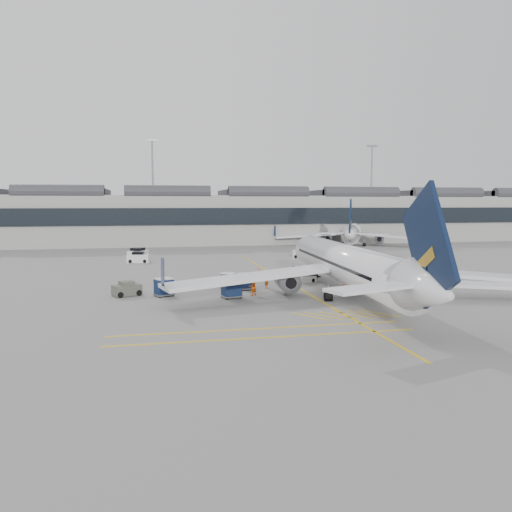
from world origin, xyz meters
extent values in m
plane|color=gray|center=(0.00, 0.00, 0.00)|extent=(220.00, 220.00, 0.00)
cube|color=#9E9E99|center=(0.00, 72.00, 5.50)|extent=(200.00, 20.00, 11.00)
cube|color=black|center=(0.00, 61.80, 6.50)|extent=(200.00, 0.50, 3.60)
cube|color=#38383D|center=(0.00, 72.00, 11.70)|extent=(200.00, 18.00, 1.40)
cylinder|color=slate|center=(-5.00, 86.00, 12.50)|extent=(0.44, 0.44, 25.00)
cube|color=slate|center=(-5.00, 86.00, 25.20)|extent=(3.00, 0.60, 0.50)
cylinder|color=slate|center=(55.00, 86.00, 12.50)|extent=(0.44, 0.44, 25.00)
cube|color=slate|center=(55.00, 86.00, 25.20)|extent=(3.00, 0.60, 0.50)
cube|color=gold|center=(10.00, 10.00, 0.01)|extent=(0.25, 60.00, 0.01)
cylinder|color=white|center=(13.42, 1.36, 3.21)|extent=(6.05, 30.72, 3.83)
cone|color=white|center=(14.69, 18.61, 3.21)|extent=(4.11, 4.34, 3.83)
cone|color=white|center=(12.12, -16.29, 3.61)|extent=(4.17, 5.15, 3.83)
cube|color=white|center=(3.67, 0.55, 2.29)|extent=(17.67, 7.68, 0.36)
cube|color=white|center=(22.95, -0.87, 2.29)|extent=(17.40, 9.93, 0.36)
cylinder|color=slate|center=(7.57, 2.30, 1.58)|extent=(2.40, 3.81, 2.14)
cylinder|color=slate|center=(19.35, 1.44, 1.58)|extent=(2.40, 3.81, 2.14)
cube|color=black|center=(12.17, -15.69, 6.46)|extent=(0.87, 7.75, 8.52)
cylinder|color=black|center=(14.28, 13.03, 0.33)|extent=(0.33, 0.67, 0.65)
cylinder|color=black|center=(10.70, -0.99, 0.41)|extent=(0.77, 0.86, 0.81)
cylinder|color=black|center=(15.77, -1.36, 0.41)|extent=(0.77, 0.86, 0.81)
cylinder|color=white|center=(38.32, 58.46, 3.03)|extent=(15.53, 27.62, 3.61)
cone|color=white|center=(45.27, 73.25, 3.03)|extent=(4.90, 5.02, 3.61)
cone|color=white|center=(31.21, 43.34, 3.41)|extent=(5.23, 5.71, 3.61)
cube|color=white|center=(29.45, 61.04, 2.16)|extent=(16.64, 5.47, 0.34)
cube|color=white|center=(45.97, 53.28, 2.16)|extent=(14.28, 13.70, 0.34)
cylinder|color=slate|center=(33.48, 61.27, 1.49)|extent=(3.30, 3.99, 2.02)
cylinder|color=slate|center=(43.57, 56.53, 1.49)|extent=(3.30, 3.99, 2.02)
cube|color=black|center=(31.45, 43.86, 6.10)|extent=(3.37, 6.74, 8.05)
cylinder|color=black|center=(43.02, 68.46, 0.31)|extent=(0.51, 0.67, 0.61)
cylinder|color=black|center=(35.13, 57.31, 0.38)|extent=(0.94, 0.98, 0.77)
cylinder|color=black|center=(39.47, 55.27, 0.38)|extent=(0.94, 0.98, 0.77)
cube|color=silver|center=(11.25, 10.22, 0.36)|extent=(4.21, 2.85, 0.72)
cube|color=black|center=(12.21, 10.59, 1.18)|extent=(3.67, 2.31, 1.52)
cube|color=silver|center=(10.19, 9.82, 1.08)|extent=(1.35, 1.58, 0.93)
cylinder|color=black|center=(10.16, 9.03, 0.23)|extent=(0.49, 0.34, 0.45)
cylinder|color=black|center=(9.65, 10.38, 0.23)|extent=(0.49, 0.34, 0.45)
cylinder|color=black|center=(12.86, 10.07, 0.23)|extent=(0.49, 0.34, 0.45)
cylinder|color=black|center=(12.34, 11.42, 0.23)|extent=(0.49, 0.34, 0.45)
cube|color=gray|center=(1.94, 2.38, 0.19)|extent=(2.13, 1.90, 0.13)
cube|color=#13234B|center=(1.94, 2.38, 1.05)|extent=(1.96, 1.81, 1.56)
cube|color=silver|center=(1.94, 2.38, 1.87)|extent=(2.03, 1.87, 0.11)
cylinder|color=black|center=(1.34, 1.62, 0.12)|extent=(0.26, 0.16, 0.24)
cylinder|color=black|center=(1.06, 2.77, 0.12)|extent=(0.26, 0.16, 0.24)
cylinder|color=black|center=(2.81, 1.98, 0.12)|extent=(0.26, 0.16, 0.24)
cylinder|color=black|center=(2.53, 3.13, 0.12)|extent=(0.26, 0.16, 0.24)
cube|color=gray|center=(4.20, 6.69, 0.18)|extent=(1.88, 1.63, 0.12)
cube|color=#13234B|center=(4.20, 6.69, 0.98)|extent=(1.72, 1.55, 1.45)
cube|color=silver|center=(4.20, 6.69, 1.74)|extent=(1.78, 1.61, 0.10)
cylinder|color=black|center=(3.59, 6.05, 0.11)|extent=(0.23, 0.13, 0.22)
cylinder|color=black|center=(3.43, 7.13, 0.11)|extent=(0.23, 0.13, 0.22)
cylinder|color=black|center=(4.97, 6.25, 0.11)|extent=(0.23, 0.13, 0.22)
cylinder|color=black|center=(4.82, 7.33, 0.11)|extent=(0.23, 0.13, 0.22)
cube|color=gray|center=(2.52, 8.27, 0.17)|extent=(1.98, 1.84, 0.11)
cube|color=#13234B|center=(2.52, 8.27, 0.91)|extent=(1.83, 1.74, 1.35)
cube|color=silver|center=(2.52, 8.27, 1.61)|extent=(1.89, 1.80, 0.09)
cylinder|color=black|center=(1.71, 8.08, 0.10)|extent=(0.22, 0.17, 0.20)
cylinder|color=black|center=(2.14, 9.01, 0.10)|extent=(0.22, 0.17, 0.20)
cylinder|color=black|center=(2.89, 7.53, 0.10)|extent=(0.22, 0.17, 0.20)
cylinder|color=black|center=(3.32, 8.46, 0.10)|extent=(0.22, 0.17, 0.20)
cube|color=gray|center=(-4.53, 4.70, 0.18)|extent=(2.17, 2.03, 0.12)
cube|color=#13234B|center=(-4.53, 4.70, 1.00)|extent=(2.01, 1.92, 1.48)
cube|color=silver|center=(-4.53, 4.70, 1.77)|extent=(2.08, 1.98, 0.10)
cylinder|color=black|center=(-4.93, 3.89, 0.11)|extent=(0.25, 0.19, 0.22)
cylinder|color=black|center=(-5.41, 4.91, 0.11)|extent=(0.25, 0.19, 0.22)
cylinder|color=black|center=(-3.64, 4.50, 0.11)|extent=(0.25, 0.19, 0.22)
cylinder|color=black|center=(-4.12, 5.51, 0.11)|extent=(0.25, 0.19, 0.22)
imported|color=orange|center=(6.57, 7.02, 0.95)|extent=(0.76, 0.83, 1.90)
imported|color=#EE5E0C|center=(4.17, 3.16, 0.93)|extent=(1.15, 1.10, 1.86)
cube|color=#525548|center=(-8.17, 5.70, 0.59)|extent=(3.09, 2.57, 1.07)
cube|color=#525548|center=(-8.17, 5.70, 1.23)|extent=(1.70, 1.70, 0.53)
cylinder|color=black|center=(-8.76, 4.67, 0.30)|extent=(0.65, 0.49, 0.60)
cylinder|color=black|center=(-9.34, 5.93, 0.30)|extent=(0.65, 0.49, 0.60)
cylinder|color=black|center=(-7.01, 5.47, 0.30)|extent=(0.65, 0.49, 0.60)
cylinder|color=black|center=(-7.59, 6.73, 0.30)|extent=(0.65, 0.49, 0.60)
cone|color=#F24C0A|center=(9.00, 22.17, 0.22)|extent=(0.32, 0.32, 0.44)
cone|color=#F24C0A|center=(15.41, 6.63, 0.27)|extent=(0.38, 0.38, 0.53)
cube|color=silver|center=(-7.72, 34.65, 0.65)|extent=(3.59, 2.21, 1.31)
cube|color=black|center=(-7.72, 34.65, 1.45)|extent=(1.92, 1.84, 0.56)
cylinder|color=black|center=(-8.95, 34.10, 0.28)|extent=(0.59, 0.30, 0.56)
cylinder|color=black|center=(-8.70, 35.57, 0.28)|extent=(0.59, 0.30, 0.56)
cylinder|color=black|center=(-6.74, 33.73, 0.28)|extent=(0.59, 0.30, 0.56)
cylinder|color=black|center=(-6.49, 35.20, 0.28)|extent=(0.59, 0.30, 0.56)
cube|color=silver|center=(-7.92, 39.31, 0.74)|extent=(3.49, 4.24, 1.48)
cube|color=black|center=(-7.92, 39.31, 1.63)|extent=(2.49, 2.53, 0.63)
cylinder|color=black|center=(-7.79, 37.80, 0.32)|extent=(0.51, 0.67, 0.63)
cylinder|color=black|center=(-9.27, 38.61, 0.32)|extent=(0.51, 0.67, 0.63)
cylinder|color=black|center=(-6.57, 40.01, 0.32)|extent=(0.51, 0.67, 0.63)
cylinder|color=black|center=(-8.05, 40.83, 0.32)|extent=(0.51, 0.67, 0.63)
cube|color=silver|center=(19.61, 34.85, 0.71)|extent=(3.89, 3.88, 1.42)
cube|color=black|center=(19.61, 34.85, 1.58)|extent=(2.52, 2.52, 0.61)
cylinder|color=black|center=(18.17, 35.13, 0.31)|extent=(0.59, 0.59, 0.61)
cylinder|color=black|center=(19.31, 36.28, 0.31)|extent=(0.59, 0.59, 0.61)
cylinder|color=black|center=(19.91, 33.41, 0.31)|extent=(0.59, 0.59, 0.61)
cylinder|color=black|center=(21.05, 34.57, 0.31)|extent=(0.59, 0.59, 0.61)
camera|label=1|loc=(-5.63, -45.26, 9.20)|focal=35.00mm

